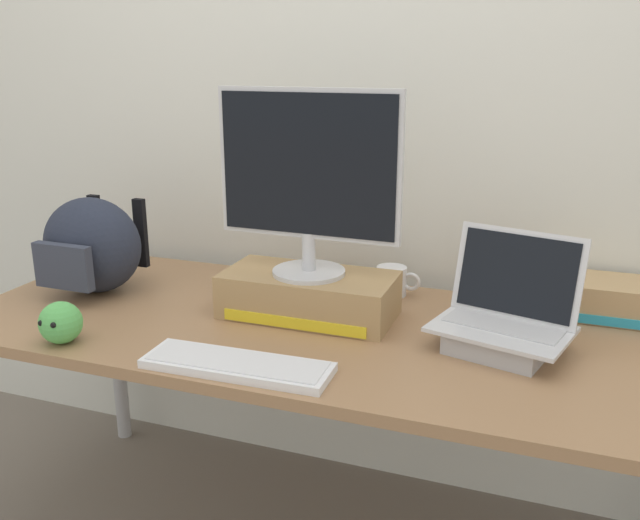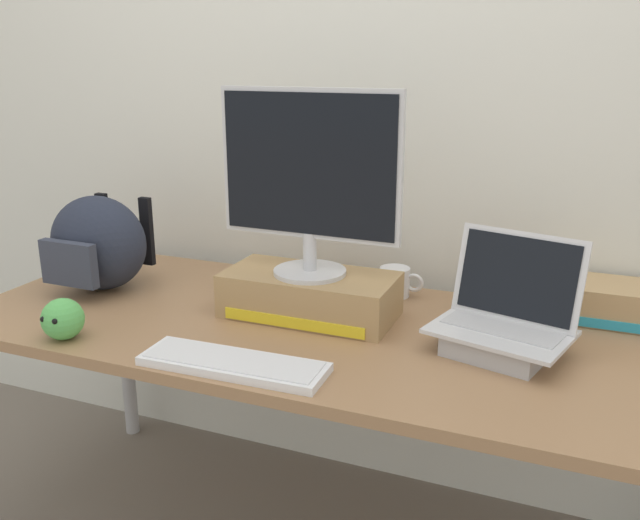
% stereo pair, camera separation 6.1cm
% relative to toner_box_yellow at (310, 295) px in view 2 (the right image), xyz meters
% --- Properties ---
extents(back_wall, '(7.00, 0.10, 2.60)m').
position_rel_toner_box_yellow_xyz_m(back_wall, '(0.05, 0.44, 0.53)').
color(back_wall, silver).
rests_on(back_wall, ground).
extents(desk, '(1.95, 0.79, 0.71)m').
position_rel_toner_box_yellow_xyz_m(desk, '(0.05, -0.06, -0.12)').
color(desk, '#99704C').
rests_on(desk, ground).
extents(toner_box_yellow, '(0.46, 0.23, 0.12)m').
position_rel_toner_box_yellow_xyz_m(toner_box_yellow, '(0.00, 0.00, 0.00)').
color(toner_box_yellow, '#A88456').
rests_on(toner_box_yellow, desk).
extents(desktop_monitor, '(0.50, 0.20, 0.49)m').
position_rel_toner_box_yellow_xyz_m(desktop_monitor, '(-0.00, -0.00, 0.32)').
color(desktop_monitor, silver).
rests_on(desktop_monitor, toner_box_yellow).
extents(open_laptop, '(0.36, 0.30, 0.28)m').
position_rel_toner_box_yellow_xyz_m(open_laptop, '(0.52, -0.04, -0.00)').
color(open_laptop, '#ADADB2').
rests_on(open_laptop, desk).
extents(external_keyboard, '(0.44, 0.15, 0.02)m').
position_rel_toner_box_yellow_xyz_m(external_keyboard, '(-0.03, -0.37, -0.05)').
color(external_keyboard, white).
rests_on(external_keyboard, desk).
extents(messenger_backpack, '(0.31, 0.28, 0.29)m').
position_rel_toner_box_yellow_xyz_m(messenger_backpack, '(-0.68, -0.03, 0.08)').
color(messenger_backpack, '#232838').
rests_on(messenger_backpack, desk).
extents(coffee_mug, '(0.13, 0.09, 0.09)m').
position_rel_toner_box_yellow_xyz_m(coffee_mug, '(0.17, 0.24, -0.02)').
color(coffee_mug, silver).
rests_on(coffee_mug, desk).
extents(plush_toy, '(0.11, 0.11, 0.11)m').
position_rel_toner_box_yellow_xyz_m(plush_toy, '(-0.51, -0.38, -0.01)').
color(plush_toy, '#56B256').
rests_on(plush_toy, desk).
extents(toner_box_cyan, '(0.32, 0.18, 0.10)m').
position_rel_toner_box_yellow_xyz_m(toner_box_cyan, '(0.75, 0.28, -0.01)').
color(toner_box_cyan, tan).
rests_on(toner_box_cyan, desk).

